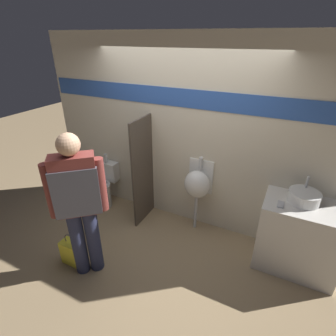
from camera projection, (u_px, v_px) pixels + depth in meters
The scene contains 10 objects.
ground_plane at pixel (163, 236), 3.84m from camera, with size 16.00×16.00×0.00m, color #997F5B.
display_wall at pixel (182, 136), 3.70m from camera, with size 4.44×0.07×2.70m.
sink_counter at pixel (298, 237), 3.17m from camera, with size 0.91×0.59×0.91m.
sink_basin at pixel (304, 197), 3.00m from camera, with size 0.35×0.35×0.27m.
cell_phone at pixel (281, 204), 2.98m from camera, with size 0.07×0.14×0.01m.
divider_near_counter at pixel (143, 172), 3.89m from camera, with size 0.03×0.55×1.64m.
urinal_near_counter at pixel (197, 184), 3.70m from camera, with size 0.38×0.30×1.13m.
toilet at pixel (102, 188), 4.44m from camera, with size 0.37×0.53×0.88m.
person_in_vest at pixel (78, 199), 2.85m from camera, with size 0.51×0.49×1.80m.
shopping_bag at pixel (73, 252), 3.33m from camera, with size 0.29×0.16×0.45m.
Camera 1 is at (1.39, -2.62, 2.64)m, focal length 28.00 mm.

